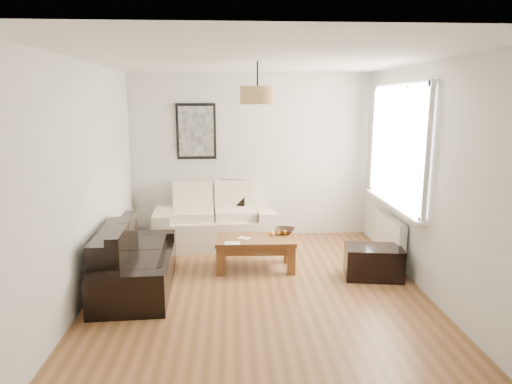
{
  "coord_description": "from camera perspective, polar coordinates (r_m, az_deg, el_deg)",
  "views": [
    {
      "loc": [
        -0.3,
        -4.86,
        2.17
      ],
      "look_at": [
        0.0,
        0.6,
        1.05
      ],
      "focal_mm": 31.36,
      "sensor_mm": 36.0,
      "label": 1
    }
  ],
  "objects": [
    {
      "name": "floor",
      "position": [
        5.33,
        0.36,
        -12.45
      ],
      "size": [
        4.5,
        4.5,
        0.0
      ],
      "primitive_type": "plane",
      "color": "brown",
      "rests_on": "ground"
    },
    {
      "name": "ceiling",
      "position": [
        4.89,
        0.4,
        16.63
      ],
      "size": [
        3.8,
        4.5,
        0.0
      ],
      "primitive_type": null,
      "color": "white",
      "rests_on": "floor"
    },
    {
      "name": "wall_back",
      "position": [
        7.17,
        -0.72,
        4.59
      ],
      "size": [
        3.8,
        0.04,
        2.6
      ],
      "primitive_type": null,
      "color": "silver",
      "rests_on": "floor"
    },
    {
      "name": "wall_front",
      "position": [
        2.77,
        3.23,
        -6.72
      ],
      "size": [
        3.8,
        0.04,
        2.6
      ],
      "primitive_type": null,
      "color": "silver",
      "rests_on": "floor"
    },
    {
      "name": "wall_left",
      "position": [
        5.19,
        -21.06,
        1.15
      ],
      "size": [
        0.04,
        4.5,
        2.6
      ],
      "primitive_type": null,
      "color": "silver",
      "rests_on": "floor"
    },
    {
      "name": "wall_right",
      "position": [
        5.4,
        20.93,
        1.55
      ],
      "size": [
        0.04,
        4.5,
        2.6
      ],
      "primitive_type": null,
      "color": "silver",
      "rests_on": "floor"
    },
    {
      "name": "window_bay",
      "position": [
        6.08,
        17.76,
        5.65
      ],
      "size": [
        0.14,
        1.9,
        1.6
      ],
      "primitive_type": null,
      "color": "white",
      "rests_on": "wall_right"
    },
    {
      "name": "radiator",
      "position": [
        6.3,
        16.74,
        -5.43
      ],
      "size": [
        0.1,
        0.9,
        0.52
      ],
      "primitive_type": "cube",
      "color": "white",
      "rests_on": "wall_right"
    },
    {
      "name": "poster",
      "position": [
        7.12,
        -7.63,
        7.68
      ],
      "size": [
        0.62,
        0.04,
        0.87
      ],
      "primitive_type": null,
      "color": "black",
      "rests_on": "wall_back"
    },
    {
      "name": "pendant_shade",
      "position": [
        5.17,
        0.18,
        12.24
      ],
      "size": [
        0.4,
        0.4,
        0.2
      ],
      "primitive_type": "cylinder",
      "color": "tan",
      "rests_on": "ceiling"
    },
    {
      "name": "loveseat_cream",
      "position": [
        6.87,
        -5.34,
        -3.04
      ],
      "size": [
        1.85,
        1.08,
        0.89
      ],
      "primitive_type": null,
      "rotation": [
        0.0,
        0.0,
        0.06
      ],
      "color": "beige",
      "rests_on": "floor"
    },
    {
      "name": "sofa_leather",
      "position": [
        5.46,
        -15.07,
        -8.24
      ],
      "size": [
        0.89,
        1.69,
        0.71
      ],
      "primitive_type": null,
      "rotation": [
        0.0,
        0.0,
        1.62
      ],
      "color": "black",
      "rests_on": "floor"
    },
    {
      "name": "coffee_table",
      "position": [
        5.91,
        -0.07,
        -7.81
      ],
      "size": [
        1.04,
        0.58,
        0.42
      ],
      "primitive_type": null,
      "rotation": [
        0.0,
        0.0,
        -0.02
      ],
      "color": "brown",
      "rests_on": "floor"
    },
    {
      "name": "ottoman",
      "position": [
        5.81,
        14.75,
        -8.65
      ],
      "size": [
        0.75,
        0.54,
        0.4
      ],
      "primitive_type": "cube",
      "rotation": [
        0.0,
        0.0,
        -0.15
      ],
      "color": "black",
      "rests_on": "floor"
    },
    {
      "name": "cushion_left",
      "position": [
        7.04,
        -8.7,
        -0.21
      ],
      "size": [
        0.4,
        0.16,
        0.39
      ],
      "primitive_type": "cube",
      "rotation": [
        0.0,
        0.0,
        0.09
      ],
      "color": "black",
      "rests_on": "loveseat_cream"
    },
    {
      "name": "cushion_right",
      "position": [
        7.0,
        -3.02,
        -0.09
      ],
      "size": [
        0.42,
        0.2,
        0.41
      ],
      "primitive_type": "cube",
      "rotation": [
        0.0,
        0.0,
        -0.18
      ],
      "color": "black",
      "rests_on": "loveseat_cream"
    },
    {
      "name": "fruit_bowl",
      "position": [
        6.04,
        3.68,
        -4.97
      ],
      "size": [
        0.33,
        0.33,
        0.07
      ],
      "primitive_type": "imported",
      "rotation": [
        0.0,
        0.0,
        -0.24
      ],
      "color": "black",
      "rests_on": "coffee_table"
    },
    {
      "name": "orange_a",
      "position": [
        5.94,
        2.95,
        -5.18
      ],
      "size": [
        0.07,
        0.07,
        0.06
      ],
      "primitive_type": "sphere",
      "rotation": [
        0.0,
        0.0,
        -0.09
      ],
      "color": "orange",
      "rests_on": "fruit_bowl"
    },
    {
      "name": "orange_b",
      "position": [
        5.94,
        3.72,
        -5.19
      ],
      "size": [
        0.07,
        0.07,
        0.06
      ],
      "primitive_type": "sphere",
      "rotation": [
        0.0,
        0.0,
        0.22
      ],
      "color": "orange",
      "rests_on": "fruit_bowl"
    },
    {
      "name": "orange_c",
      "position": [
        5.89,
        2.08,
        -5.32
      ],
      "size": [
        0.07,
        0.07,
        0.07
      ],
      "primitive_type": "sphere",
      "rotation": [
        0.0,
        0.0,
        -0.07
      ],
      "color": "orange",
      "rests_on": "fruit_bowl"
    },
    {
      "name": "papers",
      "position": [
        5.63,
        -3.04,
        -6.52
      ],
      "size": [
        0.2,
        0.14,
        0.01
      ],
      "primitive_type": "cube",
      "rotation": [
        0.0,
        0.0,
        -0.03
      ],
      "color": "silver",
      "rests_on": "coffee_table"
    }
  ]
}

